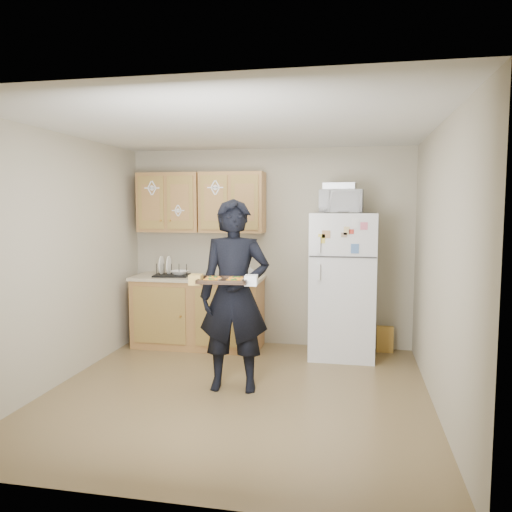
# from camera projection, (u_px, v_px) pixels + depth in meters

# --- Properties ---
(floor) EXTENTS (3.60, 3.60, 0.00)m
(floor) POSITION_uv_depth(u_px,v_px,m) (237.00, 393.00, 4.75)
(floor) COLOR brown
(floor) RESTS_ON ground
(ceiling) EXTENTS (3.60, 3.60, 0.00)m
(ceiling) POSITION_uv_depth(u_px,v_px,m) (236.00, 126.00, 4.51)
(ceiling) COLOR silver
(ceiling) RESTS_ON wall_back
(wall_back) EXTENTS (3.60, 0.04, 2.50)m
(wall_back) POSITION_uv_depth(u_px,v_px,m) (269.00, 248.00, 6.39)
(wall_back) COLOR #AAA189
(wall_back) RESTS_ON floor
(wall_front) EXTENTS (3.60, 0.04, 2.50)m
(wall_front) POSITION_uv_depth(u_px,v_px,m) (164.00, 298.00, 2.87)
(wall_front) COLOR #AAA189
(wall_front) RESTS_ON floor
(wall_left) EXTENTS (0.04, 3.60, 2.50)m
(wall_left) POSITION_uv_depth(u_px,v_px,m) (61.00, 259.00, 4.98)
(wall_left) COLOR #AAA189
(wall_left) RESTS_ON floor
(wall_right) EXTENTS (0.04, 3.60, 2.50)m
(wall_right) POSITION_uv_depth(u_px,v_px,m) (440.00, 268.00, 4.29)
(wall_right) COLOR #AAA189
(wall_right) RESTS_ON floor
(refrigerator) EXTENTS (0.75, 0.70, 1.70)m
(refrigerator) POSITION_uv_depth(u_px,v_px,m) (343.00, 285.00, 5.88)
(refrigerator) COLOR white
(refrigerator) RESTS_ON floor
(base_cabinet) EXTENTS (1.60, 0.60, 0.86)m
(base_cabinet) POSITION_uv_depth(u_px,v_px,m) (198.00, 313.00, 6.32)
(base_cabinet) COLOR olive
(base_cabinet) RESTS_ON floor
(countertop) EXTENTS (1.64, 0.64, 0.04)m
(countertop) POSITION_uv_depth(u_px,v_px,m) (198.00, 278.00, 6.28)
(countertop) COLOR beige
(countertop) RESTS_ON base_cabinet
(upper_cab_left) EXTENTS (0.80, 0.33, 0.75)m
(upper_cab_left) POSITION_uv_depth(u_px,v_px,m) (170.00, 203.00, 6.39)
(upper_cab_left) COLOR olive
(upper_cab_left) RESTS_ON wall_back
(upper_cab_right) EXTENTS (0.80, 0.33, 0.75)m
(upper_cab_right) POSITION_uv_depth(u_px,v_px,m) (233.00, 203.00, 6.23)
(upper_cab_right) COLOR olive
(upper_cab_right) RESTS_ON wall_back
(cereal_box) EXTENTS (0.20, 0.07, 0.32)m
(cereal_box) POSITION_uv_depth(u_px,v_px,m) (385.00, 339.00, 6.09)
(cereal_box) COLOR #E4C850
(cereal_box) RESTS_ON floor
(person) EXTENTS (0.71, 0.50, 1.85)m
(person) POSITION_uv_depth(u_px,v_px,m) (234.00, 296.00, 4.79)
(person) COLOR black
(person) RESTS_ON floor
(baking_tray) EXTENTS (0.47, 0.37, 0.04)m
(baking_tray) POSITION_uv_depth(u_px,v_px,m) (223.00, 281.00, 4.48)
(baking_tray) COLOR black
(baking_tray) RESTS_ON person
(pizza_front_left) EXTENTS (0.15, 0.15, 0.02)m
(pizza_front_left) POSITION_uv_depth(u_px,v_px,m) (211.00, 280.00, 4.42)
(pizza_front_left) COLOR orange
(pizza_front_left) RESTS_ON baking_tray
(pizza_front_right) EXTENTS (0.15, 0.15, 0.02)m
(pizza_front_right) POSITION_uv_depth(u_px,v_px,m) (234.00, 280.00, 4.40)
(pizza_front_right) COLOR orange
(pizza_front_right) RESTS_ON baking_tray
(pizza_back_left) EXTENTS (0.15, 0.15, 0.02)m
(pizza_back_left) POSITION_uv_depth(u_px,v_px,m) (214.00, 278.00, 4.57)
(pizza_back_left) COLOR orange
(pizza_back_left) RESTS_ON baking_tray
(pizza_back_right) EXTENTS (0.15, 0.15, 0.02)m
(pizza_back_right) POSITION_uv_depth(u_px,v_px,m) (236.00, 278.00, 4.55)
(pizza_back_right) COLOR orange
(pizza_back_right) RESTS_ON baking_tray
(microwave) EXTENTS (0.51, 0.36, 0.27)m
(microwave) POSITION_uv_depth(u_px,v_px,m) (341.00, 201.00, 5.74)
(microwave) COLOR white
(microwave) RESTS_ON refrigerator
(foil_pan) EXTENTS (0.39, 0.29, 0.08)m
(foil_pan) POSITION_uv_depth(u_px,v_px,m) (340.00, 186.00, 5.76)
(foil_pan) COLOR #B3B4BB
(foil_pan) RESTS_ON microwave
(dish_rack) EXTENTS (0.46, 0.37, 0.17)m
(dish_rack) POSITION_uv_depth(u_px,v_px,m) (172.00, 269.00, 6.29)
(dish_rack) COLOR black
(dish_rack) RESTS_ON countertop
(bowl) EXTENTS (0.25, 0.25, 0.05)m
(bowl) POSITION_uv_depth(u_px,v_px,m) (180.00, 273.00, 6.27)
(bowl) COLOR white
(bowl) RESTS_ON dish_rack
(soap_bottle) EXTENTS (0.09, 0.09, 0.18)m
(soap_bottle) POSITION_uv_depth(u_px,v_px,m) (250.00, 272.00, 5.99)
(soap_bottle) COLOR white
(soap_bottle) RESTS_ON countertop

